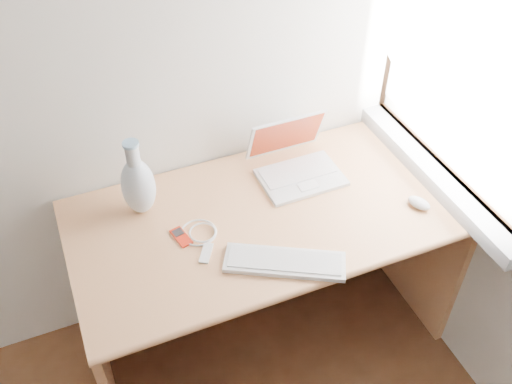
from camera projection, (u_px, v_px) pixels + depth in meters
name	position (u px, v px, depth m)	size (l,w,h in m)	color
window	(470.00, 59.00, 1.87)	(0.11, 0.99, 1.10)	silver
desk	(258.00, 237.00, 2.29)	(1.44, 0.72, 0.76)	tan
laptop	(297.00, 163.00, 2.21)	(0.32, 0.26, 0.21)	white
external_keyboard	(285.00, 262.00, 1.89)	(0.41, 0.30, 0.02)	white
mouse	(419.00, 203.00, 2.09)	(0.05, 0.09, 0.03)	white
ipod	(181.00, 237.00, 1.99)	(0.06, 0.10, 0.01)	#AA1C0B
cable_coil	(199.00, 232.00, 2.00)	(0.13, 0.13, 0.01)	white
remote	(206.00, 253.00, 1.93)	(0.03, 0.09, 0.01)	white
vase	(138.00, 184.00, 2.01)	(0.12, 0.12, 0.31)	silver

